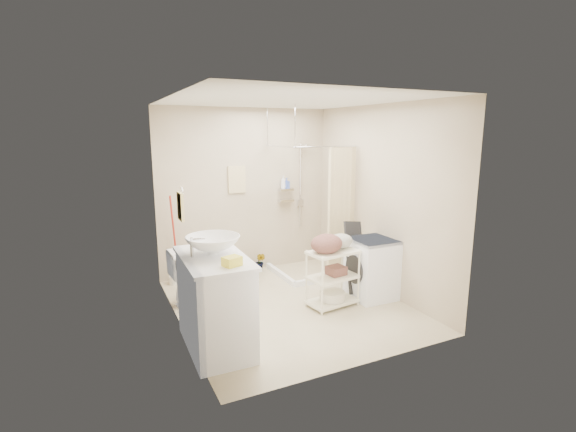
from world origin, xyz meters
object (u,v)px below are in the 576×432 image
Objects in this scene: washing_machine at (372,268)px; vanity at (215,302)px; toilet at (199,276)px; laundry_rack at (333,273)px.

vanity is at bearing -169.02° from washing_machine.
vanity is 1.24m from toilet.
toilet is at bearing 160.41° from washing_machine.
vanity reaches higher than toilet.
toilet is 0.84× the size of laundry_rack.
laundry_rack is (1.55, -0.84, 0.07)m from toilet.
laundry_rack is at bearing 14.37° from vanity.
vanity is 1.71m from laundry_rack.
washing_machine is (2.18, -0.82, 0.04)m from toilet.
laundry_rack is (-0.63, -0.02, 0.03)m from washing_machine.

